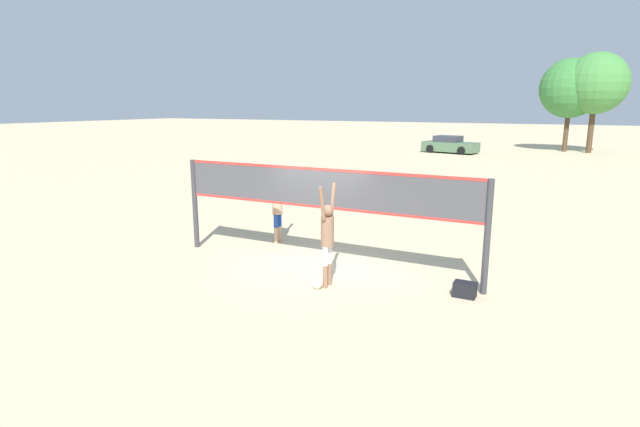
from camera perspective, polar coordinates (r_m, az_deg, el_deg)
The scene contains 9 objects.
ground_plane at distance 12.16m, azimuth 0.00°, elevation -6.11°, with size 200.00×200.00×0.00m, color beige.
volleyball_net at distance 11.73m, azimuth 0.00°, elevation 1.70°, with size 7.78×0.14×2.41m.
player_spiker at distance 10.55m, azimuth 0.86°, elevation -2.30°, with size 0.28×0.72×2.23m.
player_blocker at distance 14.05m, azimuth -4.90°, elevation 0.90°, with size 0.28×0.69×2.05m.
volleyball at distance 10.73m, azimuth -0.34°, elevation -8.04°, with size 0.22×0.22×0.22m.
gear_bag at distance 10.71m, azimuth 16.22°, elevation -8.34°, with size 0.45×0.30×0.31m.
parked_car_near at distance 42.13m, azimuth 14.60°, elevation 7.57°, with size 4.62×2.62×1.38m.
tree_left_cluster at distance 46.26m, azimuth 29.02°, elevation 12.87°, with size 4.84×4.84×7.92m.
tree_right_cluster at distance 46.69m, azimuth 26.72°, elevation 12.66°, with size 4.83×4.83×7.57m.
Camera 1 is at (5.26, -10.26, 3.85)m, focal length 28.00 mm.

